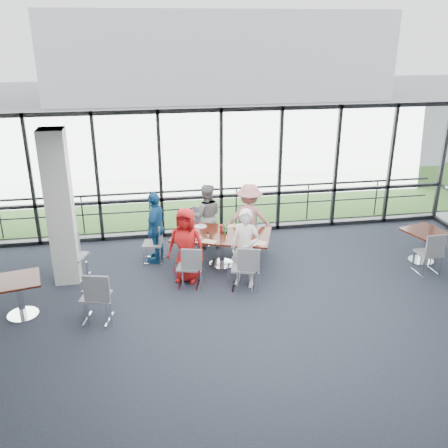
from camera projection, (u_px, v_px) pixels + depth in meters
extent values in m
cube|color=black|center=(270.00, 346.00, 8.38)|extent=(12.00, 10.00, 0.02)
cube|color=white|center=(278.00, 160.00, 7.19)|extent=(12.00, 10.00, 0.04)
cube|color=white|center=(221.00, 173.00, 12.36)|extent=(12.00, 0.10, 3.20)
cube|color=silver|center=(60.00, 209.00, 9.97)|extent=(0.50, 0.50, 3.20)
cube|color=gray|center=(198.00, 179.00, 17.54)|extent=(80.00, 70.00, 0.02)
cube|color=#2D5A22|center=(206.00, 196.00, 15.70)|extent=(80.00, 5.00, 0.01)
cube|color=silver|center=(215.00, 54.00, 37.19)|extent=(24.00, 10.00, 6.00)
cylinder|color=#2D2D33|center=(218.00, 207.00, 13.32)|extent=(12.00, 0.06, 0.06)
cube|color=black|center=(222.00, 235.00, 10.95)|extent=(2.37, 1.78, 0.04)
cylinder|color=silver|center=(222.00, 250.00, 11.09)|extent=(0.12, 0.12, 0.71)
cylinder|color=silver|center=(222.00, 264.00, 11.22)|extent=(0.56, 0.56, 0.03)
cube|color=black|center=(17.00, 280.00, 8.98)|extent=(0.91, 0.91, 0.04)
cylinder|color=silver|center=(20.00, 299.00, 9.12)|extent=(0.12, 0.12, 0.71)
cube|color=black|center=(425.00, 232.00, 11.12)|extent=(1.03, 1.03, 0.04)
cylinder|color=silver|center=(423.00, 247.00, 11.25)|extent=(0.12, 0.12, 0.71)
imported|color=red|center=(186.00, 245.00, 10.27)|extent=(0.91, 0.76, 1.60)
imported|color=silver|center=(245.00, 248.00, 10.05)|extent=(0.74, 0.68, 1.65)
imported|color=gray|center=(206.00, 216.00, 11.86)|extent=(0.81, 0.55, 1.57)
imported|color=tan|center=(249.00, 219.00, 11.59)|extent=(1.17, 0.79, 1.66)
imported|color=#185088|center=(156.00, 227.00, 11.14)|extent=(0.82, 1.08, 1.63)
cylinder|color=white|center=(195.00, 238.00, 10.73)|extent=(0.24, 0.24, 0.01)
cylinder|color=white|center=(251.00, 243.00, 10.46)|extent=(0.28, 0.28, 0.01)
cylinder|color=white|center=(201.00, 226.00, 11.33)|extent=(0.27, 0.27, 0.01)
cylinder|color=white|center=(245.00, 229.00, 11.17)|extent=(0.28, 0.28, 0.01)
cylinder|color=white|center=(181.00, 231.00, 11.08)|extent=(0.24, 0.24, 0.01)
cylinder|color=white|center=(208.00, 236.00, 10.67)|extent=(0.06, 0.06, 0.13)
cylinder|color=white|center=(236.00, 235.00, 10.71)|extent=(0.07, 0.07, 0.13)
cylinder|color=white|center=(226.00, 226.00, 11.19)|extent=(0.07, 0.07, 0.15)
cylinder|color=white|center=(185.00, 233.00, 10.84)|extent=(0.07, 0.07, 0.14)
cube|color=silver|center=(209.00, 241.00, 10.55)|extent=(0.35, 0.32, 0.00)
cube|color=silver|center=(259.00, 243.00, 10.49)|extent=(0.40, 0.39, 0.00)
cube|color=silver|center=(231.00, 226.00, 11.36)|extent=(0.32, 0.25, 0.00)
cube|color=black|center=(224.00, 232.00, 10.99)|extent=(0.10, 0.07, 0.04)
cylinder|color=#980F0A|center=(221.00, 229.00, 10.97)|extent=(0.06, 0.06, 0.18)
cylinder|color=#217B30|center=(225.00, 229.00, 10.94)|extent=(0.05, 0.05, 0.20)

